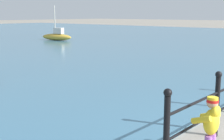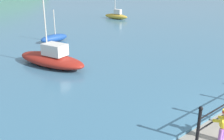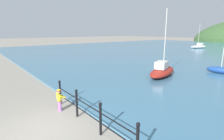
% 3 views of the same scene
% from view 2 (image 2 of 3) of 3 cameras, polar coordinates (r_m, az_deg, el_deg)
% --- Properties ---
extents(child_in_coat, '(0.38, 0.37, 1.00)m').
position_cam_2_polar(child_in_coat, '(8.02, 23.12, -10.50)').
color(child_in_coat, '#AD66C6').
rests_on(child_in_coat, ground).
extents(boat_green_fishing, '(2.58, 4.33, 5.14)m').
position_cam_2_polar(boat_green_fishing, '(13.52, -13.03, 2.47)').
color(boat_green_fishing, maroon).
rests_on(boat_green_fishing, water).
extents(boat_far_left, '(2.09, 0.84, 2.18)m').
position_cam_2_polar(boat_far_left, '(18.52, -12.47, 6.83)').
color(boat_far_left, '#1E4793').
rests_on(boat_far_left, water).
extents(boat_blue_hull, '(1.39, 2.87, 2.75)m').
position_cam_2_polar(boat_blue_hull, '(27.96, 0.93, 11.74)').
color(boat_blue_hull, gold).
rests_on(boat_blue_hull, water).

